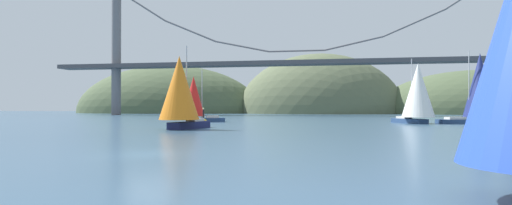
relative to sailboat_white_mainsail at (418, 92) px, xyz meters
name	(u,v)px	position (x,y,z in m)	size (l,w,h in m)	color
ground_plane	(147,154)	(-22.58, -44.42, -4.81)	(360.00, 360.00, 0.00)	#385670
headland_right	(478,114)	(37.42, 90.58, -4.81)	(70.72, 44.00, 30.58)	#4C5B3D
headland_center	(319,113)	(-17.58, 90.58, -4.81)	(61.45, 44.00, 44.47)	#5B6647
headland_left	(168,113)	(-77.58, 90.58, -4.81)	(75.92, 44.00, 37.84)	#4C5B3D
suspension_bridge	(296,57)	(-22.58, 50.58, 11.70)	(145.99, 6.00, 38.47)	slate
sailboat_white_mainsail	(418,92)	(0.00, 0.00, 0.00)	(6.61, 8.48, 9.94)	navy
sailboat_orange_sail	(180,90)	(-29.56, -21.27, -0.38)	(5.47, 8.16, 9.64)	#191E4C
sailboat_navy_sail	(479,87)	(9.41, 2.57, 0.73)	(9.49, 5.85, 11.09)	navy
sailboat_red_spinnaker	(194,98)	(-35.33, 0.53, -0.80)	(7.59, 5.02, 8.80)	navy
channel_buoy	(203,122)	(-30.73, -8.97, -4.44)	(1.10, 1.10, 2.64)	gold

